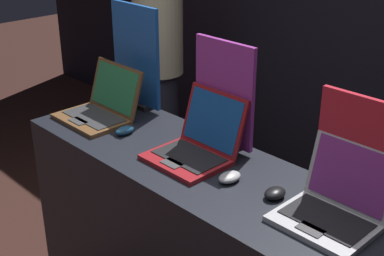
{
  "coord_description": "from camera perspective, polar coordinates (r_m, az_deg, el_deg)",
  "views": [
    {
      "loc": [
        1.44,
        -1.11,
        2.0
      ],
      "look_at": [
        -0.01,
        0.28,
        1.11
      ],
      "focal_mm": 50.0,
      "sensor_mm": 36.0,
      "label": 1
    }
  ],
  "objects": [
    {
      "name": "display_counter",
      "position": [
        2.51,
        0.1,
        -13.27
      ],
      "size": [
        1.74,
        0.56,
        0.96
      ],
      "color": "black",
      "rests_on": "ground_plane"
    },
    {
      "name": "laptop_front",
      "position": [
        2.69,
        -9.71,
        2.24
      ],
      "size": [
        0.36,
        0.32,
        0.25
      ],
      "color": "brown",
      "rests_on": "display_counter"
    },
    {
      "name": "mouse_front",
      "position": [
        2.51,
        -7.19,
        -0.25
      ],
      "size": [
        0.06,
        0.1,
        0.04
      ],
      "color": "navy",
      "rests_on": "display_counter"
    },
    {
      "name": "promo_stand_front",
      "position": [
        2.75,
        -5.98,
        7.35
      ],
      "size": [
        0.34,
        0.07,
        0.54
      ],
      "color": "black",
      "rests_on": "display_counter"
    },
    {
      "name": "laptop_middle",
      "position": [
        2.26,
        0.51,
        -1.71
      ],
      "size": [
        0.32,
        0.34,
        0.27
      ],
      "color": "maroon",
      "rests_on": "display_counter"
    },
    {
      "name": "mouse_middle",
      "position": [
        2.1,
        4.04,
        -5.25
      ],
      "size": [
        0.07,
        0.1,
        0.04
      ],
      "color": "#B2B2B7",
      "rests_on": "display_counter"
    },
    {
      "name": "promo_stand_middle",
      "position": [
        2.3,
        3.43,
        3.27
      ],
      "size": [
        0.32,
        0.07,
        0.48
      ],
      "color": "black",
      "rests_on": "display_counter"
    },
    {
      "name": "laptop_back",
      "position": [
        1.91,
        14.92,
        -7.85
      ],
      "size": [
        0.32,
        0.31,
        0.26
      ],
      "color": "#B7B7BC",
      "rests_on": "display_counter"
    },
    {
      "name": "mouse_back",
      "position": [
        2.01,
        8.84,
        -6.88
      ],
      "size": [
        0.07,
        0.09,
        0.04
      ],
      "color": "black",
      "rests_on": "display_counter"
    },
    {
      "name": "promo_stand_back",
      "position": [
        1.94,
        17.32,
        -2.91
      ],
      "size": [
        0.32,
        0.07,
        0.42
      ],
      "color": "black",
      "rests_on": "display_counter"
    },
    {
      "name": "person_bystander",
      "position": [
        3.7,
        -3.56,
        7.01
      ],
      "size": [
        0.34,
        0.34,
        1.77
      ],
      "color": "#282833",
      "rests_on": "ground_plane"
    }
  ]
}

